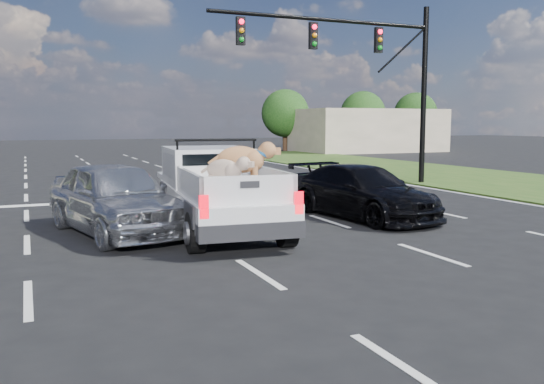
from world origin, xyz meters
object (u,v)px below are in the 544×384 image
at_px(pickup_truck, 218,188).
at_px(silver_sedan, 116,197).
at_px(traffic_signal, 373,63).
at_px(black_coupe, 363,192).

distance_m(pickup_truck, silver_sedan, 2.28).
bearing_deg(traffic_signal, silver_sedan, -150.28).
distance_m(traffic_signal, black_coupe, 8.66).
relative_size(traffic_signal, silver_sedan, 1.89).
relative_size(traffic_signal, black_coupe, 1.93).
bearing_deg(silver_sedan, traffic_signal, 17.00).
xyz_separation_m(traffic_signal, pickup_truck, (-8.37, -6.53, -3.73)).
bearing_deg(silver_sedan, pickup_truck, -25.13).
height_order(traffic_signal, black_coupe, traffic_signal).
distance_m(traffic_signal, silver_sedan, 12.81).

